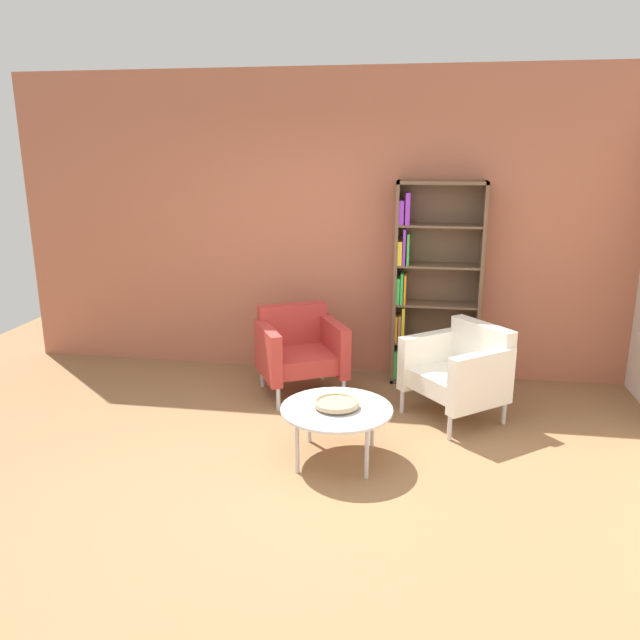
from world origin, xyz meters
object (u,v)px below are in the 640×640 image
decorative_bowl (337,403)px  bookshelf_tall (430,284)px  armchair_by_bookshelf (299,349)px  coffee_table_low (337,411)px  armchair_spare_guest (460,370)px

decorative_bowl → bookshelf_tall: bearing=69.7°
bookshelf_tall → armchair_by_bookshelf: size_ratio=2.05×
coffee_table_low → armchair_by_bookshelf: (-0.51, 1.24, 0.04)m
armchair_by_bookshelf → decorative_bowl: bearing=-95.5°
bookshelf_tall → coffee_table_low: bookshelf_tall is taller
armchair_by_bookshelf → armchair_spare_guest: same height
decorative_bowl → armchair_spare_guest: (0.91, 0.90, -0.02)m
armchair_by_bookshelf → coffee_table_low: bearing=-95.5°
coffee_table_low → decorative_bowl: decorative_bowl is taller
coffee_table_low → armchair_by_bookshelf: armchair_by_bookshelf is taller
armchair_spare_guest → coffee_table_low: bearing=-84.4°
coffee_table_low → decorative_bowl: bearing=0.0°
decorative_bowl → armchair_spare_guest: bearing=44.8°
bookshelf_tall → decorative_bowl: 1.93m
bookshelf_tall → armchair_spare_guest: size_ratio=2.00×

